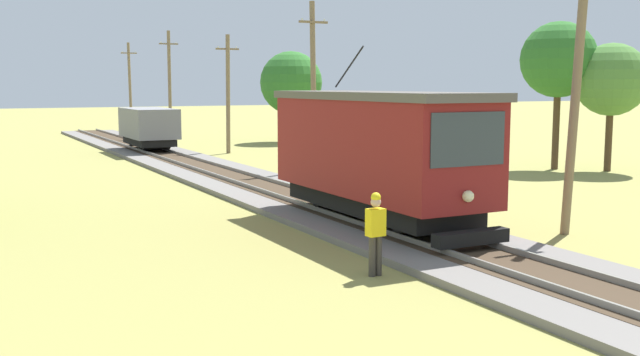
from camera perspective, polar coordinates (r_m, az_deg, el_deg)
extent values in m
cube|color=maroon|center=(20.60, 4.41, 2.44)|extent=(2.50, 8.00, 2.60)
cube|color=#56514C|center=(20.53, 4.44, 6.36)|extent=(2.60, 8.32, 0.22)
cube|color=black|center=(20.79, 4.36, -1.90)|extent=(2.10, 7.04, 0.44)
cube|color=#2D3842|center=(17.28, 11.39, 2.95)|extent=(2.10, 0.03, 1.25)
cube|color=#2D3842|center=(21.26, 7.32, 3.53)|extent=(0.02, 6.72, 1.04)
sphere|color=#F4EAB2|center=(17.39, 11.37, -1.39)|extent=(0.28, 0.28, 0.28)
cylinder|color=black|center=(21.91, 2.26, 8.55)|extent=(0.05, 1.67, 1.19)
cube|color=black|center=(17.45, 11.58, -4.54)|extent=(2.00, 0.36, 0.32)
cylinder|color=black|center=(18.94, 7.90, -2.85)|extent=(1.54, 0.80, 0.80)
cylinder|color=black|center=(22.71, 1.42, -1.11)|extent=(1.54, 0.80, 0.80)
cube|color=slate|center=(44.46, -13.11, 4.17)|extent=(2.40, 5.20, 1.70)
cube|color=black|center=(44.52, -13.07, 2.79)|extent=(2.02, 4.78, 0.38)
cylinder|color=black|center=(43.02, -12.56, 2.65)|extent=(1.54, 0.76, 0.76)
cylinder|color=black|center=(46.04, -13.54, 2.91)|extent=(1.54, 0.76, 0.76)
cylinder|color=#7A664C|center=(20.57, 19.12, 5.82)|extent=(0.24, 0.60, 7.30)
cylinder|color=#7A664C|center=(33.15, -0.51, 6.93)|extent=(0.24, 0.50, 7.68)
cube|color=#7A664C|center=(33.26, -0.52, 11.96)|extent=(1.40, 0.10, 0.10)
cylinder|color=silver|center=(33.03, -1.39, 12.17)|extent=(0.08, 0.08, 0.10)
cylinder|color=silver|center=(33.52, 0.34, 12.10)|extent=(0.08, 0.08, 0.10)
cylinder|color=#7A664C|center=(43.36, -7.12, 6.42)|extent=(0.24, 0.41, 6.87)
cube|color=#7A664C|center=(43.41, -7.17, 9.86)|extent=(1.40, 0.10, 0.10)
cylinder|color=silver|center=(43.23, -7.87, 10.00)|extent=(0.08, 0.08, 0.10)
cylinder|color=silver|center=(43.60, -6.49, 9.99)|extent=(0.08, 0.08, 0.10)
cylinder|color=#7A664C|center=(55.08, -11.54, 7.01)|extent=(0.24, 0.28, 7.87)
cube|color=#7A664C|center=(55.16, -11.62, 10.12)|extent=(1.40, 0.10, 0.10)
cylinder|color=silver|center=(55.02, -12.18, 10.22)|extent=(0.08, 0.08, 0.10)
cylinder|color=silver|center=(55.31, -11.06, 10.23)|extent=(0.08, 0.08, 0.10)
cylinder|color=#7A664C|center=(67.45, -14.47, 6.86)|extent=(0.24, 0.55, 7.66)
cube|color=#7A664C|center=(67.50, -14.55, 9.33)|extent=(1.40, 0.10, 0.10)
cylinder|color=silver|center=(67.39, -15.02, 9.40)|extent=(0.08, 0.08, 0.10)
cylinder|color=silver|center=(67.63, -14.09, 9.42)|extent=(0.08, 0.08, 0.10)
cylinder|color=#38332D|center=(15.61, 4.05, -6.06)|extent=(0.15, 0.15, 0.86)
cylinder|color=#38332D|center=(15.70, 4.53, -5.99)|extent=(0.15, 0.15, 0.86)
cube|color=yellow|center=(15.51, 4.32, -3.44)|extent=(0.40, 0.27, 0.58)
sphere|color=tan|center=(15.43, 4.34, -1.87)|extent=(0.22, 0.22, 0.22)
sphere|color=yellow|center=(15.42, 4.34, -1.50)|extent=(0.21, 0.21, 0.21)
cylinder|color=#4C3823|center=(36.76, 17.77, 3.63)|extent=(0.32, 0.32, 3.84)
sphere|color=#2D6B28|center=(36.72, 17.96, 8.70)|extent=(3.56, 3.56, 3.56)
cylinder|color=#4C3823|center=(51.68, -2.24, 4.18)|extent=(0.32, 0.32, 2.52)
sphere|color=#2D6B28|center=(51.61, -2.25, 7.38)|extent=(4.33, 4.33, 4.33)
cylinder|color=#4C3823|center=(36.75, 21.40, 2.81)|extent=(0.32, 0.32, 2.99)
sphere|color=#4C7F38|center=(36.67, 21.60, 7.09)|extent=(3.34, 3.34, 3.34)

